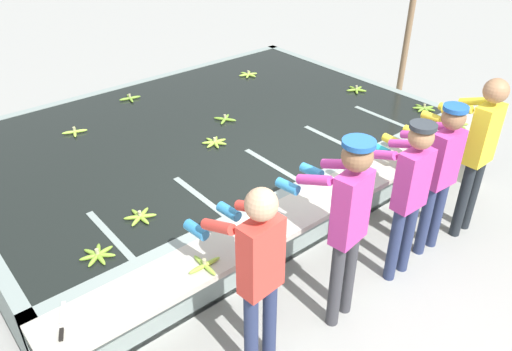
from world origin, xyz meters
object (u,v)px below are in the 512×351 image
(worker_1, at_px, (346,216))
(banana_bunch_floating_7, at_px, (75,132))
(banana_bunch_floating_1, at_px, (140,217))
(knife_1, at_px, (62,326))
(worker_2, at_px, (408,188))
(worker_4, at_px, (478,144))
(banana_bunch_ledge_0, at_px, (205,265))
(worker_3, at_px, (439,167))
(banana_bunch_floating_0, at_px, (424,108))
(worker_0, at_px, (257,267))
(banana_bunch_floating_3, at_px, (215,142))
(banana_bunch_floating_5, at_px, (98,255))
(banana_bunch_ledge_1, at_px, (456,124))
(support_post_right, at_px, (411,16))
(banana_bunch_floating_2, at_px, (225,119))
(knife_0, at_px, (444,135))
(banana_bunch_floating_8, at_px, (248,74))
(banana_bunch_floating_4, at_px, (356,90))
(banana_bunch_floating_6, at_px, (130,98))

(worker_1, height_order, banana_bunch_floating_7, worker_1)
(banana_bunch_floating_1, xyz_separation_m, knife_1, (-0.98, -0.74, -0.01))
(knife_1, bearing_deg, banana_bunch_floating_7, 65.81)
(worker_2, distance_m, worker_4, 1.10)
(banana_bunch_floating_1, bearing_deg, banana_bunch_ledge_0, -85.26)
(worker_2, xyz_separation_m, worker_3, (0.55, 0.04, -0.01))
(banana_bunch_floating_7, bearing_deg, banana_bunch_floating_0, -30.97)
(worker_0, distance_m, worker_1, 0.87)
(banana_bunch_floating_3, height_order, banana_bunch_floating_5, same)
(worker_3, xyz_separation_m, banana_bunch_ledge_1, (1.22, 0.53, -0.12))
(banana_bunch_floating_0, xyz_separation_m, support_post_right, (1.06, 1.10, 0.75))
(banana_bunch_floating_7, height_order, knife_1, banana_bunch_floating_7)
(banana_bunch_floating_2, relative_size, knife_0, 0.74)
(banana_bunch_floating_1, bearing_deg, banana_bunch_floating_5, -154.59)
(worker_0, xyz_separation_m, banana_bunch_floating_2, (1.48, 2.38, -0.16))
(banana_bunch_floating_2, relative_size, banana_bunch_ledge_1, 0.89)
(knife_1, bearing_deg, banana_bunch_floating_5, 46.37)
(worker_2, height_order, banana_bunch_floating_5, worker_2)
(worker_1, bearing_deg, banana_bunch_floating_8, 62.47)
(banana_bunch_floating_2, distance_m, banana_bunch_ledge_0, 2.58)
(banana_bunch_floating_5, distance_m, banana_bunch_ledge_0, 0.85)
(banana_bunch_floating_3, bearing_deg, support_post_right, 2.51)
(banana_bunch_floating_8, bearing_deg, banana_bunch_floating_1, -144.13)
(banana_bunch_floating_2, bearing_deg, banana_bunch_ledge_1, -42.78)
(banana_bunch_floating_3, distance_m, banana_bunch_floating_7, 1.63)
(banana_bunch_floating_5, distance_m, knife_0, 3.92)
(worker_3, xyz_separation_m, banana_bunch_floating_5, (-3.01, 1.04, -0.13))
(worker_1, xyz_separation_m, knife_0, (2.27, 0.52, -0.24))
(worker_1, distance_m, banana_bunch_ledge_1, 2.70)
(worker_4, xyz_separation_m, knife_1, (-4.04, 0.61, -0.22))
(worker_2, relative_size, banana_bunch_floating_1, 5.77)
(banana_bunch_floating_0, distance_m, banana_bunch_floating_5, 4.33)
(banana_bunch_floating_8, bearing_deg, support_post_right, -31.83)
(banana_bunch_ledge_0, height_order, knife_1, banana_bunch_ledge_0)
(banana_bunch_floating_4, height_order, banana_bunch_floating_6, same)
(banana_bunch_floating_7, bearing_deg, banana_bunch_floating_8, 3.56)
(worker_1, relative_size, banana_bunch_floating_8, 6.26)
(banana_bunch_floating_8, bearing_deg, worker_2, -105.37)
(banana_bunch_floating_0, bearing_deg, banana_bunch_floating_6, 135.29)
(banana_bunch_floating_1, xyz_separation_m, banana_bunch_floating_6, (1.16, 2.40, 0.00))
(worker_3, relative_size, banana_bunch_ledge_0, 5.77)
(worker_4, height_order, banana_bunch_floating_7, worker_4)
(worker_1, distance_m, banana_bunch_floating_0, 2.94)
(banana_bunch_floating_3, bearing_deg, banana_bunch_floating_7, 131.10)
(banana_bunch_floating_2, bearing_deg, banana_bunch_floating_7, 151.26)
(banana_bunch_floating_4, bearing_deg, banana_bunch_floating_5, -167.20)
(banana_bunch_floating_8, distance_m, banana_bunch_ledge_0, 4.10)
(worker_2, xyz_separation_m, support_post_right, (2.93, 2.17, 0.62))
(worker_1, bearing_deg, knife_1, 164.29)
(worker_1, distance_m, worker_4, 1.95)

